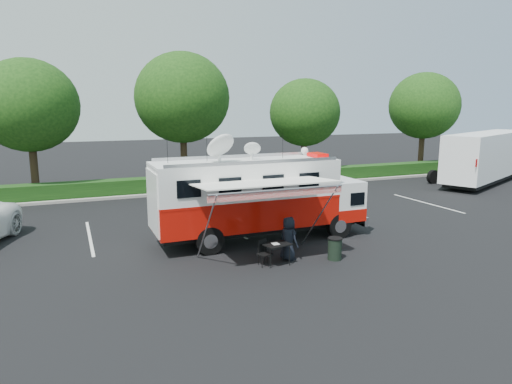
% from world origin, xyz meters
% --- Properties ---
extents(ground_plane, '(120.00, 120.00, 0.00)m').
position_xyz_m(ground_plane, '(0.00, 0.00, 0.00)').
color(ground_plane, black).
rests_on(ground_plane, ground).
extents(back_border, '(60.00, 6.14, 8.87)m').
position_xyz_m(back_border, '(1.14, 12.90, 5.00)').
color(back_border, '#9E998E').
rests_on(back_border, ground_plane).
extents(stall_lines, '(24.12, 5.50, 0.01)m').
position_xyz_m(stall_lines, '(-0.50, 3.00, 0.00)').
color(stall_lines, silver).
rests_on(stall_lines, ground_plane).
extents(command_truck, '(8.79, 2.42, 4.22)m').
position_xyz_m(command_truck, '(-0.08, -0.00, 1.81)').
color(command_truck, black).
rests_on(command_truck, ground_plane).
extents(awning, '(4.80, 2.49, 2.90)m').
position_xyz_m(awning, '(-0.86, -2.51, 2.71)').
color(awning, white).
rests_on(awning, ground_plane).
extents(person, '(0.75, 0.90, 1.57)m').
position_xyz_m(person, '(-0.08, -2.72, 0.00)').
color(person, black).
rests_on(person, ground_plane).
extents(folding_table, '(1.00, 0.79, 0.76)m').
position_xyz_m(folding_table, '(-0.68, -3.05, 0.71)').
color(folding_table, black).
rests_on(folding_table, ground_plane).
extents(folding_chair, '(0.55, 0.59, 0.88)m').
position_xyz_m(folding_chair, '(-1.11, -2.86, 0.52)').
color(folding_chair, black).
rests_on(folding_chair, ground_plane).
extents(trash_bin, '(0.53, 0.53, 0.80)m').
position_xyz_m(trash_bin, '(1.46, -3.32, 0.40)').
color(trash_bin, black).
rests_on(trash_bin, ground_plane).
extents(semi_trailer, '(11.55, 7.00, 3.57)m').
position_xyz_m(semi_trailer, '(20.60, 7.00, 1.88)').
color(semi_trailer, white).
rests_on(semi_trailer, ground_plane).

